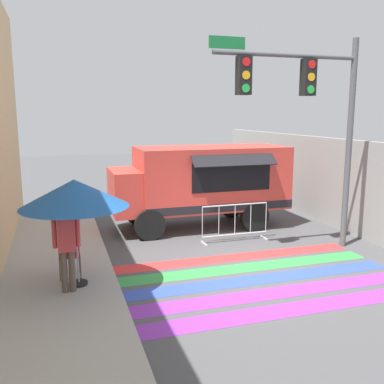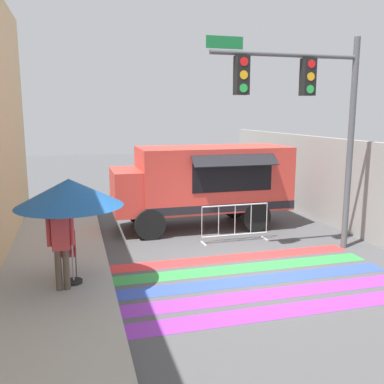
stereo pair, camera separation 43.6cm
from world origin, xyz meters
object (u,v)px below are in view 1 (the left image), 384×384
food_truck (198,181)px  patio_umbrella (74,194)px  traffic_signal_pole (307,102)px  vendor_person (67,242)px  barricade_front (235,223)px  folding_chair (69,250)px

food_truck → patio_umbrella: food_truck is taller
traffic_signal_pole → patio_umbrella: (-5.81, -0.94, -1.85)m
traffic_signal_pole → vendor_person: (-6.02, -1.24, -2.75)m
traffic_signal_pole → barricade_front: (-1.34, 1.34, -3.37)m
traffic_signal_pole → folding_chair: bearing=-176.7°
patio_umbrella → vendor_person: (-0.20, -0.29, -0.90)m
food_truck → folding_chair: (-4.11, -3.47, -0.81)m
food_truck → vendor_person: 6.04m
traffic_signal_pole → folding_chair: size_ratio=5.85×
vendor_person → folding_chair: bearing=103.4°
traffic_signal_pole → vendor_person: 6.73m
traffic_signal_pole → food_truck: bearing=120.6°
folding_chair → barricade_front: size_ratio=0.47×
vendor_person → food_truck: bearing=62.9°
food_truck → folding_chair: bearing=-139.8°
patio_umbrella → folding_chair: patio_umbrella is taller
patio_umbrella → barricade_front: patio_umbrella is taller
folding_chair → barricade_front: 4.92m
patio_umbrella → vendor_person: 0.97m
food_truck → traffic_signal_pole: bearing=-59.4°
barricade_front → folding_chair: bearing=-160.0°
traffic_signal_pole → barricade_front: size_ratio=2.77×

